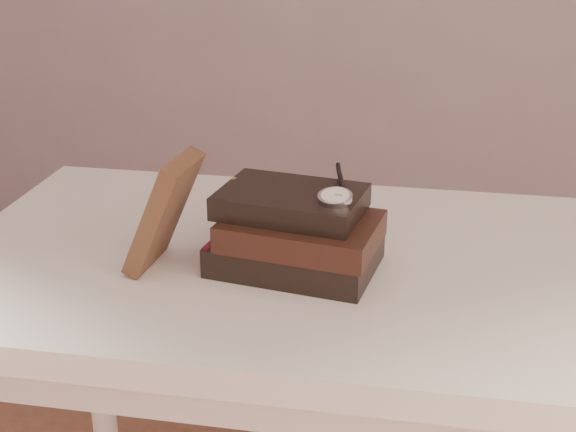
# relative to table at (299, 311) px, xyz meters

# --- Properties ---
(table) EXTENTS (1.00, 0.60, 0.75)m
(table) POSITION_rel_table_xyz_m (0.00, 0.00, 0.00)
(table) COLOR silver
(table) RESTS_ON ground
(book_stack) EXTENTS (0.24, 0.18, 0.11)m
(book_stack) POSITION_rel_table_xyz_m (0.00, -0.04, 0.14)
(book_stack) COLOR black
(book_stack) RESTS_ON table
(journal) EXTENTS (0.10, 0.11, 0.16)m
(journal) POSITION_rel_table_xyz_m (-0.17, -0.07, 0.17)
(journal) COLOR #3D2517
(journal) RESTS_ON table
(pocket_watch) EXTENTS (0.05, 0.15, 0.02)m
(pocket_watch) POSITION_rel_table_xyz_m (0.06, -0.05, 0.21)
(pocket_watch) COLOR silver
(pocket_watch) RESTS_ON book_stack
(eyeglasses) EXTENTS (0.11, 0.12, 0.04)m
(eyeglasses) POSITION_rel_table_xyz_m (-0.06, 0.04, 0.15)
(eyeglasses) COLOR silver
(eyeglasses) RESTS_ON book_stack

